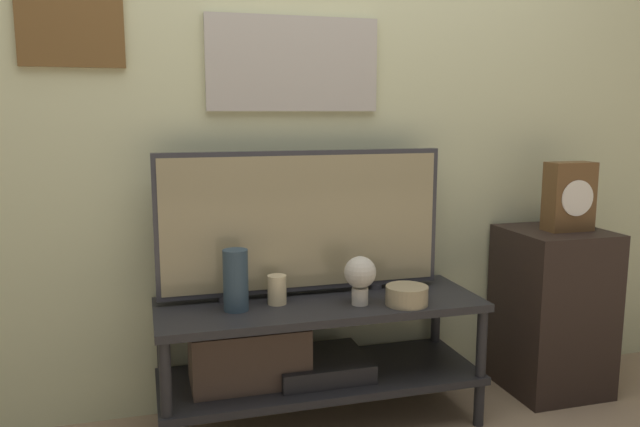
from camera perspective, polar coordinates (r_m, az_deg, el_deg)
wall_back at (r=2.56m, az=-1.95°, el=12.48°), size 6.40×0.08×2.70m
media_console at (r=2.44m, az=-2.23°, el=-12.29°), size 1.24×0.45×0.50m
television at (r=2.42m, az=-1.60°, el=-0.75°), size 1.12×0.05×0.57m
vase_wide_bowl at (r=2.38m, az=7.94°, el=-7.42°), size 0.16×0.16×0.07m
vase_tall_ceramic at (r=2.29m, az=-7.72°, el=-6.06°), size 0.09×0.09×0.23m
candle_jar at (r=2.36m, az=-3.95°, el=-6.97°), size 0.07×0.07×0.11m
decorative_bust at (r=2.34m, az=3.69°, el=-5.65°), size 0.12×0.12×0.18m
side_table at (r=2.93m, az=20.44°, el=-8.27°), size 0.40×0.40×0.71m
mantel_clock at (r=2.83m, az=21.83°, el=1.45°), size 0.20×0.11×0.29m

